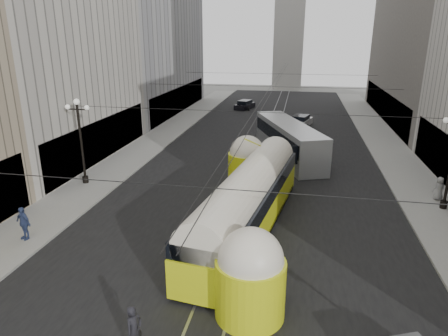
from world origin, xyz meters
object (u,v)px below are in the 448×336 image
at_px(streetcar, 248,200).
at_px(city_bus, 288,139).
at_px(pedestrian_sidewalk_right, 439,188).
at_px(pedestrian_crossing_a, 134,330).
at_px(pedestrian_sidewalk_left, 23,223).

distance_m(streetcar, city_bus, 15.33).
relative_size(streetcar, pedestrian_sidewalk_right, 10.80).
bearing_deg(pedestrian_crossing_a, city_bus, 11.28).
distance_m(pedestrian_sidewalk_right, pedestrian_sidewalk_left, 26.07).
xyz_separation_m(city_bus, pedestrian_crossing_a, (-4.39, -25.35, -0.81)).
bearing_deg(pedestrian_crossing_a, pedestrian_sidewalk_right, -20.49).
bearing_deg(streetcar, pedestrian_sidewalk_left, -163.12).
distance_m(pedestrian_crossing_a, pedestrian_sidewalk_right, 22.35).
relative_size(streetcar, pedestrian_crossing_a, 9.27).
relative_size(pedestrian_sidewalk_right, pedestrian_sidewalk_left, 0.86).
xyz_separation_m(streetcar, city_bus, (1.72, 15.23, -0.14)).
relative_size(pedestrian_crossing_a, pedestrian_sidewalk_left, 1.01).
xyz_separation_m(pedestrian_crossing_a, pedestrian_sidewalk_left, (-9.16, 6.53, 0.14)).
bearing_deg(pedestrian_sidewalk_right, pedestrian_crossing_a, 31.77).
bearing_deg(pedestrian_sidewalk_left, pedestrian_sidewalk_right, 41.96).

